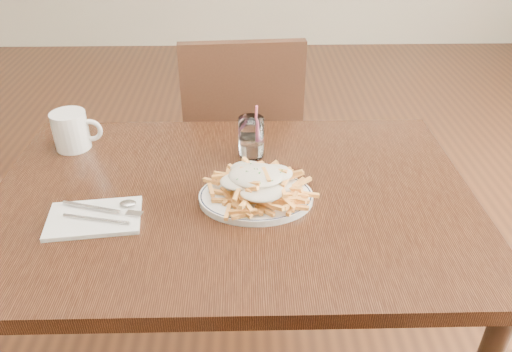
{
  "coord_description": "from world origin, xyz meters",
  "views": [
    {
      "loc": [
        0.04,
        -1.03,
        1.46
      ],
      "look_at": [
        0.06,
        -0.03,
        0.82
      ],
      "focal_mm": 35.0,
      "sensor_mm": 36.0,
      "label": 1
    }
  ],
  "objects_px": {
    "fries_plate": "(256,197)",
    "loaded_fries": "(256,180)",
    "table": "(233,218)",
    "water_glass": "(251,140)",
    "coffee_mug": "(72,130)",
    "chair_far": "(242,135)"
  },
  "relations": [
    {
      "from": "table",
      "to": "fries_plate",
      "type": "height_order",
      "value": "fries_plate"
    },
    {
      "from": "table",
      "to": "fries_plate",
      "type": "bearing_deg",
      "value": -30.62
    },
    {
      "from": "chair_far",
      "to": "water_glass",
      "type": "height_order",
      "value": "chair_far"
    },
    {
      "from": "chair_far",
      "to": "fries_plate",
      "type": "bearing_deg",
      "value": -87.01
    },
    {
      "from": "fries_plate",
      "to": "coffee_mug",
      "type": "relative_size",
      "value": 2.41
    },
    {
      "from": "water_glass",
      "to": "chair_far",
      "type": "bearing_deg",
      "value": 93.35
    },
    {
      "from": "loaded_fries",
      "to": "water_glass",
      "type": "bearing_deg",
      "value": 92.14
    },
    {
      "from": "table",
      "to": "fries_plate",
      "type": "distance_m",
      "value": 0.11
    },
    {
      "from": "fries_plate",
      "to": "loaded_fries",
      "type": "distance_m",
      "value": 0.05
    },
    {
      "from": "coffee_mug",
      "to": "water_glass",
      "type": "bearing_deg",
      "value": -6.33
    },
    {
      "from": "loaded_fries",
      "to": "coffee_mug",
      "type": "relative_size",
      "value": 2.06
    },
    {
      "from": "table",
      "to": "water_glass",
      "type": "xyz_separation_m",
      "value": [
        0.05,
        0.18,
        0.13
      ]
    },
    {
      "from": "chair_far",
      "to": "water_glass",
      "type": "bearing_deg",
      "value": -86.65
    },
    {
      "from": "chair_far",
      "to": "fries_plate",
      "type": "relative_size",
      "value": 2.81
    },
    {
      "from": "table",
      "to": "loaded_fries",
      "type": "bearing_deg",
      "value": -30.62
    },
    {
      "from": "loaded_fries",
      "to": "coffee_mug",
      "type": "bearing_deg",
      "value": 151.92
    },
    {
      "from": "chair_far",
      "to": "water_glass",
      "type": "xyz_separation_m",
      "value": [
        0.03,
        -0.53,
        0.27
      ]
    },
    {
      "from": "fries_plate",
      "to": "loaded_fries",
      "type": "bearing_deg",
      "value": 180.0
    },
    {
      "from": "water_glass",
      "to": "coffee_mug",
      "type": "height_order",
      "value": "water_glass"
    },
    {
      "from": "fries_plate",
      "to": "water_glass",
      "type": "distance_m",
      "value": 0.22
    },
    {
      "from": "fries_plate",
      "to": "water_glass",
      "type": "height_order",
      "value": "water_glass"
    },
    {
      "from": "chair_far",
      "to": "coffee_mug",
      "type": "relative_size",
      "value": 6.77
    }
  ]
}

